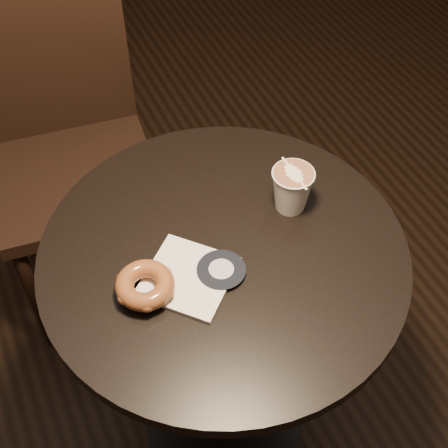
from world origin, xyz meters
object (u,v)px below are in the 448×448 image
at_px(chair, 60,119).
at_px(cafe_table, 224,307).
at_px(pastry_bag, 188,277).
at_px(latte_cup, 292,190).
at_px(doughnut, 145,285).

bearing_deg(chair, cafe_table, -70.14).
height_order(pastry_bag, latte_cup, latte_cup).
bearing_deg(latte_cup, doughnut, -167.26).
height_order(chair, latte_cup, chair).
relative_size(chair, pastry_bag, 7.22).
distance_m(cafe_table, chair, 0.70).
bearing_deg(latte_cup, chair, 117.15).
height_order(cafe_table, pastry_bag, pastry_bag).
bearing_deg(doughnut, cafe_table, 10.45).
bearing_deg(latte_cup, pastry_bag, -162.92).
height_order(cafe_table, doughnut, doughnut).
xyz_separation_m(pastry_bag, doughnut, (-0.08, 0.00, 0.02)).
distance_m(pastry_bag, doughnut, 0.08).
bearing_deg(doughnut, latte_cup, 12.74).
distance_m(cafe_table, doughnut, 0.28).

